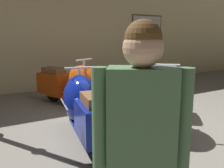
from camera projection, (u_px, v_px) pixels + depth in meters
ground_plane at (142, 126)px, 4.27m from camera, size 60.00×60.00×0.00m
showroom_back_wall at (63, 19)px, 7.10m from camera, size 18.00×0.24×3.98m
scooter_0 at (84, 106)px, 3.76m from camera, size 0.81×1.76×1.04m
scooter_1 at (74, 85)px, 5.38m from camera, size 1.14×1.78×1.05m
scooter_2 at (161, 97)px, 4.16m from camera, size 1.58×1.70×1.11m
scooter_3 at (147, 79)px, 6.13m from camera, size 1.17×1.68×1.01m
visitor_1 at (141, 144)px, 1.38m from camera, size 0.46×0.39×1.61m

